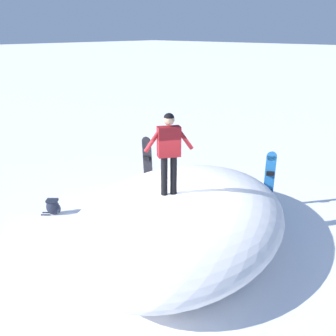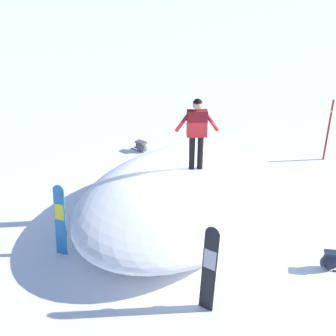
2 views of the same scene
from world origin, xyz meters
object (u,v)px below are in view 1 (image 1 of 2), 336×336
at_px(snowboard_primary_upright, 269,179).
at_px(backpack_near, 53,207).
at_px(snowboard_secondary_upright, 148,164).
at_px(snowboarder_standing, 169,147).

xyz_separation_m(snowboard_primary_upright, backpack_near, (3.91, 4.14, -0.62)).
relative_size(snowboard_primary_upright, snowboard_secondary_upright, 0.95).
bearing_deg(snowboarder_standing, snowboard_secondary_upright, -36.02).
bearing_deg(snowboard_secondary_upright, snowboarder_standing, 143.98).
distance_m(snowboarder_standing, backpack_near, 4.04).
relative_size(snowboard_primary_upright, backpack_near, 3.32).
bearing_deg(snowboarder_standing, backpack_near, 14.17).
distance_m(snowboarder_standing, snowboard_secondary_upright, 3.51).
bearing_deg(snowboard_primary_upright, snowboard_secondary_upright, 24.09).
relative_size(snowboarder_standing, backpack_near, 3.52).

